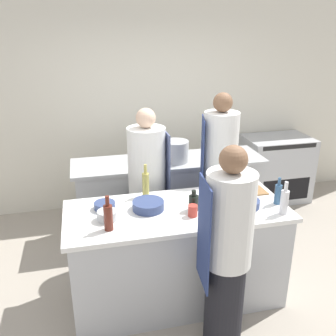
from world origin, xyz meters
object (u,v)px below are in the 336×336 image
Objects in this scene: bowl_mixing_large at (148,205)px; cup at (193,211)px; chef_at_pass_far at (219,176)px; bottle_wine at (146,184)px; chef_at_stove at (148,187)px; oven_range at (275,168)px; bowl_wooden_salad at (105,206)px; bottle_olive_oil at (194,202)px; bottle_cooking_oil at (284,201)px; bowl_prep_small at (107,215)px; bottle_vinegar at (223,188)px; bowl_ceramic_blue at (245,203)px; chef_at_prep_near at (227,254)px; stockpot at (176,151)px; bottle_water at (278,193)px; bottle_sauce at (108,217)px.

cup is (0.34, -0.20, 0.01)m from bowl_mixing_large.
chef_at_pass_far reaches higher than bottle_wine.
chef_at_stove is at bearing 104.10° from cup.
oven_range is at bearing 33.68° from bottle_wine.
bowl_wooden_salad reaches higher than oven_range.
cup is (-0.04, -0.10, -0.02)m from bottle_olive_oil.
bowl_prep_small is (-1.45, 0.23, -0.07)m from bottle_cooking_oil.
bowl_wooden_salad is at bearing -179.85° from bottle_vinegar.
chef_at_stove is at bearing 58.74° from bowl_prep_small.
bowl_ceramic_blue is 1.42× the size of bowl_wooden_salad.
chef_at_prep_near is 9.21× the size of bowl_wooden_salad.
bowl_prep_small is at bearing -135.60° from bottle_wine.
chef_at_pass_far is at bearing 22.70° from bowl_wooden_salad.
stockpot is (-1.64, -0.59, 0.58)m from oven_range.
bowl_ceramic_blue is at bearing -126.04° from oven_range.
bottle_olive_oil is at bearing -47.48° from bottle_wine.
bowl_mixing_large is (-0.45, 0.68, 0.12)m from chef_at_prep_near.
bowl_ceramic_blue is at bearing 40.71° from chef_at_stove.
bottle_cooking_oil reaches higher than bowl_ceramic_blue.
bottle_water is at bearing -31.39° from bottle_vinegar.
bottle_wine is 0.91m from bowl_ceramic_blue.
stockpot is (0.20, 1.32, 0.07)m from cup.
bottle_sauce is at bearing -161.43° from bottle_vinegar.
bottle_water is at bearing 3.67° from cup.
bowl_ceramic_blue is at bearing -9.61° from bowl_mixing_large.
bottle_water is at bearing -9.42° from bowl_wooden_salad.
chef_at_prep_near is at bearing -27.18° from bottle_sauce.
bowl_wooden_salad is at bearing -131.42° from stockpot.
chef_at_prep_near is 1.40m from chef_at_stove.
bowl_ceramic_blue is at bearing 7.09° from cup.
chef_at_prep_near is 5.75× the size of bottle_cooking_oil.
stockpot is at bearing 49.68° from chef_at_pass_far.
chef_at_prep_near is 10.27× the size of bowl_prep_small.
chef_at_stove is 5.65× the size of stockpot.
bowl_ceramic_blue is (0.80, -0.42, -0.09)m from bottle_wine.
bowl_prep_small reaches higher than bowl_mixing_large.
bowl_ceramic_blue is (-1.34, -1.85, 0.49)m from oven_range.
bottle_vinegar reaches higher than cup.
bottle_sauce is at bearing -27.20° from chef_at_stove.
bottle_olive_oil is 1.23m from stockpot.
oven_range is 3.18× the size of bottle_cooking_oil.
cup is at bearing -141.94° from bottle_vinegar.
chef_at_stove is 0.76m from bowl_wooden_salad.
bottle_wine is 1.20× the size of bowl_ceramic_blue.
bowl_prep_small reaches higher than oven_range.
cup is (-0.12, 0.48, 0.13)m from chef_at_prep_near.
chef_at_pass_far reaches higher than chef_at_stove.
bottle_sauce is 1.76× the size of bowl_prep_small.
bottle_cooking_oil is 0.77m from cup.
bottle_vinegar reaches higher than bowl_ceramic_blue.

